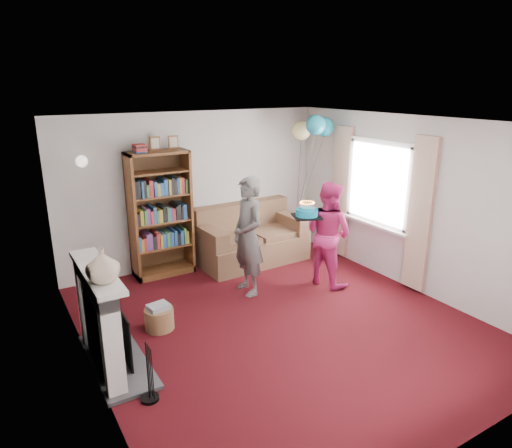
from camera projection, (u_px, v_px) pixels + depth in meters
ground at (280, 322)px, 5.81m from camera, size 5.00×5.00×0.00m
wall_back at (195, 189)px, 7.49m from camera, size 4.50×0.02×2.50m
wall_left at (84, 267)px, 4.32m from camera, size 0.02×5.00×2.50m
wall_right at (411, 204)px, 6.55m from camera, size 0.02×5.00×2.50m
ceiling at (283, 122)px, 5.06m from camera, size 4.50×5.00×0.01m
fireplace at (105, 323)px, 4.78m from camera, size 0.55×1.80×1.12m
window_bay at (378, 199)px, 7.03m from camera, size 0.14×2.02×2.20m
wall_sconce at (82, 161)px, 6.31m from camera, size 0.16×0.23×0.16m
bookcase at (160, 215)px, 7.06m from camera, size 0.93×0.42×2.16m
sofa at (249, 240)px, 7.78m from camera, size 1.80×0.95×0.95m
wicker_basket at (159, 318)px, 5.62m from camera, size 0.36×0.36×0.33m
person_striped at (248, 236)px, 6.42m from camera, size 0.43×0.63×1.71m
person_magenta at (328, 233)px, 6.75m from camera, size 0.74×0.87×1.57m
birthday_cake at (307, 213)px, 6.47m from camera, size 0.38×0.38×0.22m
balloons at (314, 128)px, 7.44m from camera, size 0.65×0.70×1.76m
mantel_vase at (102, 265)px, 4.25m from camera, size 0.33×0.33×0.33m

